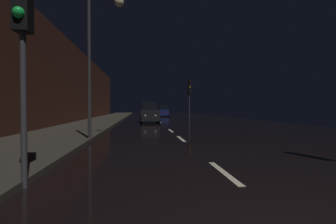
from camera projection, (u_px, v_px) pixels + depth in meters
ground at (159, 122)px, 27.48m from camera, size 25.48×84.00×0.02m
sidewalk_left at (99, 122)px, 26.77m from camera, size 4.40×84.00×0.15m
building_facade_left at (63, 81)px, 22.94m from camera, size 0.80×63.00×8.00m
lane_centerline at (165, 126)px, 21.57m from camera, size 0.16×30.79×0.01m
traffic_light_far_right at (189, 91)px, 32.39m from camera, size 0.36×0.48×5.15m
traffic_light_near_left at (22, 4)px, 4.87m from camera, size 0.32×0.46×4.99m
streetlamp_overhead at (99, 45)px, 11.71m from camera, size 1.70×0.44×6.81m
car_approaching_headlights at (150, 113)px, 26.44m from camera, size 2.02×4.38×2.21m
car_distant_taillights at (163, 111)px, 44.10m from camera, size 1.78×3.85×1.94m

